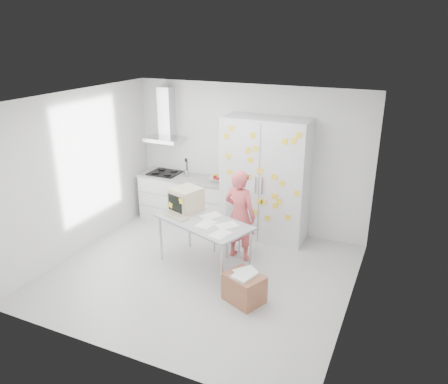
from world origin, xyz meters
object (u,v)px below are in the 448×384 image
at_px(desk, 192,209).
at_px(chair, 230,226).
at_px(person, 240,215).
at_px(cardboard_box, 244,288).

bearing_deg(desk, chair, 71.34).
bearing_deg(chair, desk, -107.17).
distance_m(person, chair, 0.40).
xyz_separation_m(desk, chair, (0.42, 0.54, -0.45)).
distance_m(person, desk, 0.79).
height_order(person, desk, person).
xyz_separation_m(desk, cardboard_box, (1.20, -0.73, -0.70)).
bearing_deg(desk, cardboard_box, -12.22).
distance_m(chair, cardboard_box, 1.51).
bearing_deg(person, chair, -19.97).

